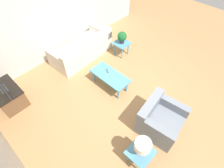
{
  "coord_description": "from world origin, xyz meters",
  "views": [
    {
      "loc": [
        -1.72,
        2.49,
        4.02
      ],
      "look_at": [
        0.33,
        0.34,
        0.55
      ],
      "focal_mm": 28.0,
      "sensor_mm": 36.0,
      "label": 1
    }
  ],
  "objects_px": {
    "tv_stand_chest": "(8,95)",
    "table_lamp": "(143,146)",
    "sofa": "(83,50)",
    "potted_plant": "(122,37)",
    "side_table_plant": "(122,45)",
    "coffee_table": "(110,76)",
    "side_table_lamp": "(140,153)",
    "armchair": "(159,120)"
  },
  "relations": [
    {
      "from": "coffee_table",
      "to": "tv_stand_chest",
      "type": "height_order",
      "value": "tv_stand_chest"
    },
    {
      "from": "coffee_table",
      "to": "side_table_lamp",
      "type": "height_order",
      "value": "side_table_lamp"
    },
    {
      "from": "side_table_lamp",
      "to": "table_lamp",
      "type": "xyz_separation_m",
      "value": [
        -0.0,
        0.0,
        0.39
      ]
    },
    {
      "from": "table_lamp",
      "to": "sofa",
      "type": "bearing_deg",
      "value": -22.28
    },
    {
      "from": "sofa",
      "to": "potted_plant",
      "type": "distance_m",
      "value": 1.39
    },
    {
      "from": "side_table_lamp",
      "to": "sofa",
      "type": "bearing_deg",
      "value": -22.28
    },
    {
      "from": "side_table_plant",
      "to": "tv_stand_chest",
      "type": "height_order",
      "value": "tv_stand_chest"
    },
    {
      "from": "potted_plant",
      "to": "armchair",
      "type": "bearing_deg",
      "value": 149.48
    },
    {
      "from": "side_table_lamp",
      "to": "tv_stand_chest",
      "type": "bearing_deg",
      "value": 18.54
    },
    {
      "from": "sofa",
      "to": "armchair",
      "type": "relative_size",
      "value": 2.03
    },
    {
      "from": "tv_stand_chest",
      "to": "table_lamp",
      "type": "height_order",
      "value": "table_lamp"
    },
    {
      "from": "armchair",
      "to": "potted_plant",
      "type": "relative_size",
      "value": 2.61
    },
    {
      "from": "side_table_plant",
      "to": "potted_plant",
      "type": "bearing_deg",
      "value": 0.0
    },
    {
      "from": "tv_stand_chest",
      "to": "potted_plant",
      "type": "height_order",
      "value": "potted_plant"
    },
    {
      "from": "coffee_table",
      "to": "side_table_plant",
      "type": "bearing_deg",
      "value": -61.17
    },
    {
      "from": "tv_stand_chest",
      "to": "table_lamp",
      "type": "xyz_separation_m",
      "value": [
        -3.49,
        -1.17,
        0.49
      ]
    },
    {
      "from": "armchair",
      "to": "side_table_plant",
      "type": "height_order",
      "value": "armchair"
    },
    {
      "from": "sofa",
      "to": "tv_stand_chest",
      "type": "distance_m",
      "value": 2.62
    },
    {
      "from": "sofa",
      "to": "tv_stand_chest",
      "type": "bearing_deg",
      "value": -2.0
    },
    {
      "from": "armchair",
      "to": "side_table_lamp",
      "type": "distance_m",
      "value": 0.99
    },
    {
      "from": "sofa",
      "to": "side_table_lamp",
      "type": "xyz_separation_m",
      "value": [
        -3.53,
        1.45,
        0.11
      ]
    },
    {
      "from": "tv_stand_chest",
      "to": "potted_plant",
      "type": "relative_size",
      "value": 2.29
    },
    {
      "from": "armchair",
      "to": "side_table_lamp",
      "type": "relative_size",
      "value": 2.16
    },
    {
      "from": "tv_stand_chest",
      "to": "table_lamp",
      "type": "bearing_deg",
      "value": -161.46
    },
    {
      "from": "tv_stand_chest",
      "to": "side_table_plant",
      "type": "bearing_deg",
      "value": -102.79
    },
    {
      "from": "sofa",
      "to": "table_lamp",
      "type": "relative_size",
      "value": 4.87
    },
    {
      "from": "side_table_plant",
      "to": "potted_plant",
      "type": "relative_size",
      "value": 1.21
    },
    {
      "from": "armchair",
      "to": "side_table_plant",
      "type": "xyz_separation_m",
      "value": [
        2.51,
        -1.48,
        0.08
      ]
    },
    {
      "from": "coffee_table",
      "to": "side_table_lamp",
      "type": "xyz_separation_m",
      "value": [
        -1.93,
        1.13,
        0.0
      ]
    },
    {
      "from": "sofa",
      "to": "side_table_plant",
      "type": "height_order",
      "value": "sofa"
    },
    {
      "from": "sofa",
      "to": "tv_stand_chest",
      "type": "height_order",
      "value": "sofa"
    },
    {
      "from": "armchair",
      "to": "side_table_plant",
      "type": "bearing_deg",
      "value": 52.58
    },
    {
      "from": "table_lamp",
      "to": "potted_plant",
      "type": "bearing_deg",
      "value": -42.66
    },
    {
      "from": "sofa",
      "to": "side_table_plant",
      "type": "distance_m",
      "value": 1.33
    },
    {
      "from": "sofa",
      "to": "potted_plant",
      "type": "height_order",
      "value": "potted_plant"
    },
    {
      "from": "armchair",
      "to": "side_table_plant",
      "type": "relative_size",
      "value": 2.16
    },
    {
      "from": "sofa",
      "to": "tv_stand_chest",
      "type": "relative_size",
      "value": 2.31
    },
    {
      "from": "table_lamp",
      "to": "coffee_table",
      "type": "bearing_deg",
      "value": -30.2
    },
    {
      "from": "tv_stand_chest",
      "to": "armchair",
      "type": "bearing_deg",
      "value": -147.19
    },
    {
      "from": "armchair",
      "to": "tv_stand_chest",
      "type": "bearing_deg",
      "value": 115.91
    },
    {
      "from": "armchair",
      "to": "tv_stand_chest",
      "type": "relative_size",
      "value": 1.14
    },
    {
      "from": "coffee_table",
      "to": "tv_stand_chest",
      "type": "distance_m",
      "value": 2.78
    }
  ]
}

